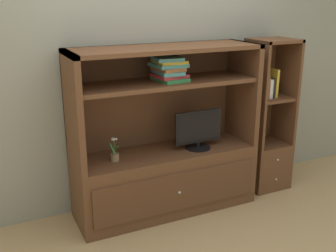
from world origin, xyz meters
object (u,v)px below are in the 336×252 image
media_console (165,161)px  magazine_stack (169,69)px  bookshelf_tall (266,138)px  upright_book_row (266,86)px  tv_monitor (198,130)px  potted_plant (115,155)px

media_console → magazine_stack: media_console is taller
media_console → bookshelf_tall: size_ratio=1.09×
upright_book_row → bookshelf_tall: bearing=9.9°
tv_monitor → bookshelf_tall: bearing=5.2°
tv_monitor → bookshelf_tall: bookshelf_tall is taller
media_console → upright_book_row: (1.08, -0.01, 0.60)m
potted_plant → magazine_stack: 0.87m
bookshelf_tall → upright_book_row: size_ratio=5.52×
tv_monitor → magazine_stack: size_ratio=1.45×
potted_plant → bookshelf_tall: bookshelf_tall is taller
bookshelf_tall → media_console: bearing=-179.8°
media_console → magazine_stack: (0.03, -0.01, 0.85)m
tv_monitor → bookshelf_tall: (0.85, 0.08, -0.24)m
potted_plant → bookshelf_tall: bearing=1.2°
upright_book_row → media_console: bearing=179.6°
magazine_stack → media_console: bearing=165.3°
potted_plant → upright_book_row: size_ratio=0.78×
bookshelf_tall → upright_book_row: bearing=-170.1°
tv_monitor → upright_book_row: 0.85m
tv_monitor → upright_book_row: upright_book_row is taller
potted_plant → magazine_stack: magazine_stack is taller
tv_monitor → potted_plant: tv_monitor is taller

